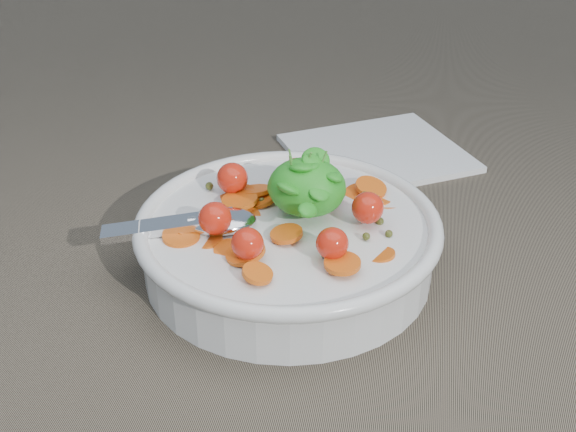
# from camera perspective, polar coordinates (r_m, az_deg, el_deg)

# --- Properties ---
(ground) EXTENTS (6.00, 6.00, 0.00)m
(ground) POSITION_cam_1_polar(r_m,az_deg,el_deg) (0.58, 2.10, -3.45)
(ground) COLOR #6F634F
(ground) RESTS_ON ground
(bowl) EXTENTS (0.25, 0.23, 0.10)m
(bowl) POSITION_cam_1_polar(r_m,az_deg,el_deg) (0.56, -0.00, -1.82)
(bowl) COLOR silver
(bowl) RESTS_ON ground
(napkin) EXTENTS (0.22, 0.21, 0.01)m
(napkin) POSITION_cam_1_polar(r_m,az_deg,el_deg) (0.75, 7.05, 4.97)
(napkin) COLOR white
(napkin) RESTS_ON ground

